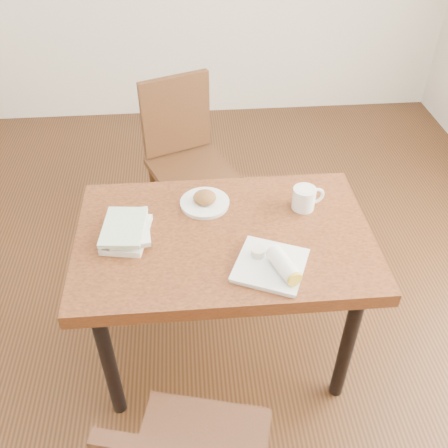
{
  "coord_description": "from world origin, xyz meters",
  "views": [
    {
      "loc": [
        -0.13,
        -1.49,
        2.06
      ],
      "look_at": [
        0.0,
        0.0,
        0.8
      ],
      "focal_mm": 40.0,
      "sensor_mm": 36.0,
      "label": 1
    }
  ],
  "objects": [
    {
      "name": "plate_scone",
      "position": [
        -0.07,
        0.19,
        0.77
      ],
      "size": [
        0.21,
        0.21,
        0.07
      ],
      "color": "white",
      "rests_on": "table"
    },
    {
      "name": "chair_far",
      "position": [
        -0.14,
        0.95,
        0.55
      ],
      "size": [
        0.55,
        0.55,
        0.95
      ],
      "color": "#482914",
      "rests_on": "ground"
    },
    {
      "name": "book_stack",
      "position": [
        -0.38,
        0.02,
        0.78
      ],
      "size": [
        0.2,
        0.26,
        0.06
      ],
      "color": "white",
      "rests_on": "table"
    },
    {
      "name": "coffee_mug",
      "position": [
        0.35,
        0.14,
        0.8
      ],
      "size": [
        0.14,
        0.1,
        0.1
      ],
      "color": "white",
      "rests_on": "table"
    },
    {
      "name": "room_walls",
      "position": [
        0.0,
        0.0,
        1.63
      ],
      "size": [
        4.02,
        5.02,
        2.8
      ],
      "color": "silver",
      "rests_on": "ground"
    },
    {
      "name": "ground",
      "position": [
        0.0,
        0.0,
        -0.01
      ],
      "size": [
        4.0,
        5.0,
        0.01
      ],
      "primitive_type": "cube",
      "color": "#472814",
      "rests_on": "ground"
    },
    {
      "name": "plate_burrito",
      "position": [
        0.17,
        -0.22,
        0.78
      ],
      "size": [
        0.32,
        0.32,
        0.08
      ],
      "color": "white",
      "rests_on": "table"
    },
    {
      "name": "table",
      "position": [
        0.0,
        0.0,
        0.66
      ],
      "size": [
        1.18,
        0.76,
        0.75
      ],
      "color": "brown",
      "rests_on": "ground"
    }
  ]
}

